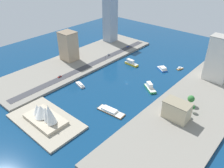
{
  "coord_description": "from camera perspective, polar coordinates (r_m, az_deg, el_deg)",
  "views": [
    {
      "loc": [
        -138.98,
        183.99,
        134.92
      ],
      "look_at": [
        5.52,
        19.76,
        4.03
      ],
      "focal_mm": 36.36,
      "sensor_mm": 36.0,
      "label": 1
    }
  ],
  "objects": [
    {
      "name": "ground_plane",
      "position": [
        267.16,
        3.69,
        0.49
      ],
      "size": [
        440.0,
        440.0,
        0.0
      ],
      "primitive_type": "plane",
      "color": "navy"
    },
    {
      "name": "catamaran_blue",
      "position": [
        300.34,
        12.56,
        3.8
      ],
      "size": [
        17.35,
        14.86,
        4.57
      ],
      "color": "blue",
      "rests_on": "ground_plane"
    },
    {
      "name": "apartment_midrise_tan",
      "position": [
        314.67,
        -10.89,
        9.37
      ],
      "size": [
        21.65,
        19.03,
        38.98
      ],
      "color": "tan",
      "rests_on": "quay_east"
    },
    {
      "name": "ferry_green_doubledeck",
      "position": [
        255.18,
        9.51,
        -0.83
      ],
      "size": [
        20.27,
        16.79,
        7.36
      ],
      "color": "#2D8C4C",
      "rests_on": "ground_plane"
    },
    {
      "name": "peninsula_point",
      "position": [
        215.71,
        -16.31,
        -8.99
      ],
      "size": [
        69.52,
        39.97,
        2.0
      ],
      "primitive_type": "cube",
      "color": "#A89E89",
      "rests_on": "ground_plane"
    },
    {
      "name": "ferry_yellow_fast",
      "position": [
        307.34,
        4.85,
        5.29
      ],
      "size": [
        21.41,
        7.14,
        7.07
      ],
      "color": "yellow",
      "rests_on": "ground_plane"
    },
    {
      "name": "barge_flat_brown",
      "position": [
        218.62,
        -0.41,
        -6.79
      ],
      "size": [
        29.26,
        11.07,
        3.22
      ],
      "color": "brown",
      "rests_on": "ground_plane"
    },
    {
      "name": "quay_west",
      "position": [
        234.27,
        19.84,
        -5.99
      ],
      "size": [
        70.0,
        240.0,
        2.8
      ],
      "primitive_type": "cube",
      "color": "gray",
      "rests_on": "ground_plane"
    },
    {
      "name": "van_white",
      "position": [
        348.46,
        2.23,
        8.75
      ],
      "size": [
        2.01,
        4.35,
        1.49
      ],
      "color": "black",
      "rests_on": "road_strip"
    },
    {
      "name": "road_strip",
      "position": [
        302.12,
        -5.45,
        4.83
      ],
      "size": [
        9.86,
        228.0,
        0.15
      ],
      "primitive_type": "cube",
      "color": "#38383D",
      "rests_on": "quay_east"
    },
    {
      "name": "hatchback_blue",
      "position": [
        359.18,
        3.99,
        9.39
      ],
      "size": [
        1.95,
        4.39,
        1.55
      ],
      "color": "black",
      "rests_on": "road_strip"
    },
    {
      "name": "park_tree_cluster",
      "position": [
        228.64,
        19.22,
        -4.47
      ],
      "size": [
        11.84,
        24.65,
        10.51
      ],
      "color": "brown",
      "rests_on": "quay_west"
    },
    {
      "name": "yacht_sleek_gray",
      "position": [
        261.16,
        -8.02,
        -0.18
      ],
      "size": [
        16.84,
        8.67,
        3.82
      ],
      "color": "#999EA3",
      "rests_on": "ground_plane"
    },
    {
      "name": "opera_landmark",
      "position": [
        211.02,
        -16.63,
        -7.34
      ],
      "size": [
        39.67,
        22.29,
        21.65
      ],
      "color": "#BCAD93",
      "rests_on": "peninsula_point"
    },
    {
      "name": "tower_tall_glass",
      "position": [
        375.91,
        -0.47,
        15.81
      ],
      "size": [
        17.75,
        18.59,
        68.53
      ],
      "color": "#8C9EB2",
      "rests_on": "quay_east"
    },
    {
      "name": "office_block_beige",
      "position": [
        210.72,
        15.95,
        -6.38
      ],
      "size": [
        23.45,
        14.56,
        17.23
      ],
      "color": "#C6B793",
      "rests_on": "quay_west"
    },
    {
      "name": "pickup_red",
      "position": [
        277.79,
        -13.03,
        1.85
      ],
      "size": [
        2.17,
        4.99,
        1.54
      ],
      "color": "black",
      "rests_on": "road_strip"
    },
    {
      "name": "hotel_broad_white",
      "position": [
        280.97,
        25.27,
        5.68
      ],
      "size": [
        25.37,
        16.73,
        52.26
      ],
      "color": "silver",
      "rests_on": "quay_west"
    },
    {
      "name": "sedan_silver",
      "position": [
        328.38,
        -0.9,
        7.35
      ],
      "size": [
        1.99,
        5.21,
        1.71
      ],
      "color": "black",
      "rests_on": "road_strip"
    },
    {
      "name": "quay_east",
      "position": [
        317.33,
        -8.13,
        5.69
      ],
      "size": [
        70.0,
        240.0,
        2.8
      ],
      "primitive_type": "cube",
      "color": "gray",
      "rests_on": "ground_plane"
    },
    {
      "name": "water_taxi_orange",
      "position": [
        307.68,
        16.7,
        3.76
      ],
      "size": [
        5.77,
        10.77,
        3.56
      ],
      "color": "orange",
      "rests_on": "ground_plane"
    },
    {
      "name": "traffic_light_waterfront",
      "position": [
        310.43,
        -1.68,
        6.57
      ],
      "size": [
        0.36,
        0.36,
        6.5
      ],
      "color": "black",
      "rests_on": "quay_east"
    }
  ]
}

